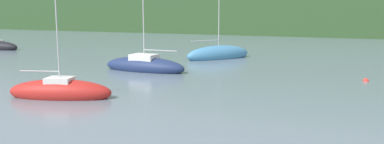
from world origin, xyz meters
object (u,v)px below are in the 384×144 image
object	(u,v)px
sailboat_mid_3	(60,91)
sailboat_far_10	(218,54)
sailboat_mid_2	(144,66)
mooring_buoy_mid	(366,81)

from	to	relation	value
sailboat_mid_3	sailboat_far_10	distance (m)	22.08
sailboat_mid_3	sailboat_mid_2	bearing A→B (deg)	76.14
mooring_buoy_mid	sailboat_mid_2	bearing A→B (deg)	-172.30
sailboat_mid_2	sailboat_far_10	world-z (taller)	sailboat_far_10
sailboat_mid_2	sailboat_far_10	size ratio (longest dim) A/B	0.96
sailboat_mid_3	mooring_buoy_mid	world-z (taller)	sailboat_mid_3
sailboat_mid_3	mooring_buoy_mid	bearing A→B (deg)	20.73
sailboat_mid_3	mooring_buoy_mid	xyz separation A→B (m)	(16.66, 13.52, -0.38)
sailboat_mid_2	sailboat_far_10	distance (m)	11.21
sailboat_mid_2	sailboat_mid_3	size ratio (longest dim) A/B	1.20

